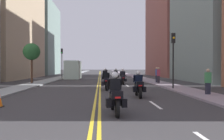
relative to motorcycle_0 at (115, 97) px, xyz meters
The scene contains 22 objects.
ground_plane 42.18m from the motorcycle_0, 90.98° to the left, with size 264.00×264.00×0.00m, color #323134.
sidewalk_left 42.81m from the motorcycle_0, 99.88° to the left, with size 2.15×144.00×0.12m, color gray.
sidewalk_right 42.59m from the motorcycle_0, 82.03° to the left, with size 2.15×144.00×0.12m, color gray.
centreline_yellow_inner 42.18m from the motorcycle_0, 91.14° to the left, with size 0.12×132.00×0.01m, color yellow.
centreline_yellow_outer 42.18m from the motorcycle_0, 90.81° to the left, with size 0.12×132.00×0.01m, color yellow.
lane_dashes_white 23.27m from the motorcycle_0, 84.93° to the left, with size 0.14×56.40×0.01m.
building_left_1 35.34m from the motorcycle_0, 117.82° to the left, with size 7.97×19.93×20.41m.
building_left_2 53.84m from the motorcycle_0, 106.82° to the left, with size 7.01×16.28×17.51m.
building_right_2 44.20m from the motorcycle_0, 68.54° to the left, with size 10.00×19.09×27.18m.
motorcycle_0 is the anchor object (origin of this frame).
motorcycle_1 5.41m from the motorcycle_0, 71.37° to the left, with size 0.77×2.29×1.59m.
motorcycle_2 9.84m from the motorcycle_0, 90.67° to the left, with size 0.76×2.23×1.64m.
motorcycle_3 15.56m from the motorcycle_0, 83.55° to the left, with size 0.76×2.08×1.66m.
motorcycle_4 20.09m from the motorcycle_0, 89.99° to the left, with size 0.77×2.26×1.68m.
motorcycle_5 25.44m from the motorcycle_0, 86.23° to the left, with size 0.78×2.24×1.61m.
traffic_light_near 11.21m from the motorcycle_0, 61.42° to the left, with size 0.28×0.38×4.53m.
traffic_light_far 29.79m from the motorcycle_0, 102.99° to the left, with size 0.28×0.38×4.77m.
pedestrian_0 17.15m from the motorcycle_0, 70.69° to the left, with size 0.40×0.30×1.79m.
pedestrian_1 8.14m from the motorcycle_0, 41.31° to the left, with size 0.38×0.25×1.71m.
pedestrian_2 18.34m from the motorcycle_0, 71.65° to the left, with size 0.35×0.42×1.81m.
street_tree_0 18.86m from the motorcycle_0, 115.26° to the left, with size 1.81×1.81×4.39m.
parked_truck 29.54m from the motorcycle_0, 99.49° to the left, with size 2.20×6.50×2.80m.
Camera 1 is at (0.16, -3.27, 1.80)m, focal length 38.18 mm.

